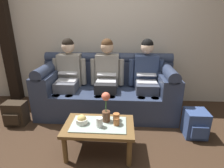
% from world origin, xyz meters
% --- Properties ---
extents(ground_plane, '(14.00, 14.00, 0.00)m').
position_xyz_m(ground_plane, '(0.00, 0.00, 0.00)').
color(ground_plane, '#382619').
extents(back_wall_patterned, '(6.00, 0.12, 2.90)m').
position_xyz_m(back_wall_patterned, '(0.00, 1.70, 1.45)').
color(back_wall_patterned, beige).
rests_on(back_wall_patterned, ground_plane).
extents(timber_pillar, '(0.20, 0.20, 2.90)m').
position_xyz_m(timber_pillar, '(-1.85, 1.58, 1.45)').
color(timber_pillar, black).
rests_on(timber_pillar, ground_plane).
extents(couch, '(2.20, 0.88, 0.96)m').
position_xyz_m(couch, '(0.00, 1.17, 0.37)').
color(couch, '#2D3851').
rests_on(couch, ground_plane).
extents(person_left, '(0.56, 0.67, 1.22)m').
position_xyz_m(person_left, '(-0.64, 1.17, 0.66)').
color(person_left, '#595B66').
rests_on(person_left, ground_plane).
extents(person_middle, '(0.56, 0.67, 1.22)m').
position_xyz_m(person_middle, '(0.00, 1.17, 0.66)').
color(person_middle, '#232326').
rests_on(person_middle, ground_plane).
extents(person_right, '(0.56, 0.67, 1.22)m').
position_xyz_m(person_right, '(0.64, 1.17, 0.66)').
color(person_right, '#383D4C').
rests_on(person_right, ground_plane).
extents(coffee_table, '(0.80, 0.50, 0.38)m').
position_xyz_m(coffee_table, '(0.00, 0.10, 0.32)').
color(coffee_table, brown).
rests_on(coffee_table, ground_plane).
extents(flower_vase, '(0.10, 0.10, 0.36)m').
position_xyz_m(flower_vase, '(0.08, 0.17, 0.55)').
color(flower_vase, brown).
rests_on(flower_vase, coffee_table).
extents(snack_bowl, '(0.13, 0.13, 0.11)m').
position_xyz_m(snack_bowl, '(-0.20, 0.10, 0.42)').
color(snack_bowl, silver).
rests_on(snack_bowl, coffee_table).
extents(cup_near_left, '(0.07, 0.07, 0.09)m').
position_xyz_m(cup_near_left, '(0.20, 0.10, 0.42)').
color(cup_near_left, '#B26633').
rests_on(cup_near_left, coffee_table).
extents(cup_near_right, '(0.08, 0.08, 0.08)m').
position_xyz_m(cup_near_right, '(0.20, 0.21, 0.42)').
color(cup_near_right, '#B26633').
rests_on(cup_near_right, coffee_table).
extents(cup_far_center, '(0.07, 0.07, 0.11)m').
position_xyz_m(cup_far_center, '(0.02, 0.05, 0.43)').
color(cup_far_center, white).
rests_on(cup_far_center, coffee_table).
extents(backpack_right, '(0.29, 0.32, 0.36)m').
position_xyz_m(backpack_right, '(1.25, 0.50, 0.18)').
color(backpack_right, '#33477A').
rests_on(backpack_right, ground_plane).
extents(backpack_left, '(0.31, 0.25, 0.35)m').
position_xyz_m(backpack_left, '(-1.33, 0.63, 0.17)').
color(backpack_left, '#2D2319').
rests_on(backpack_left, ground_plane).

